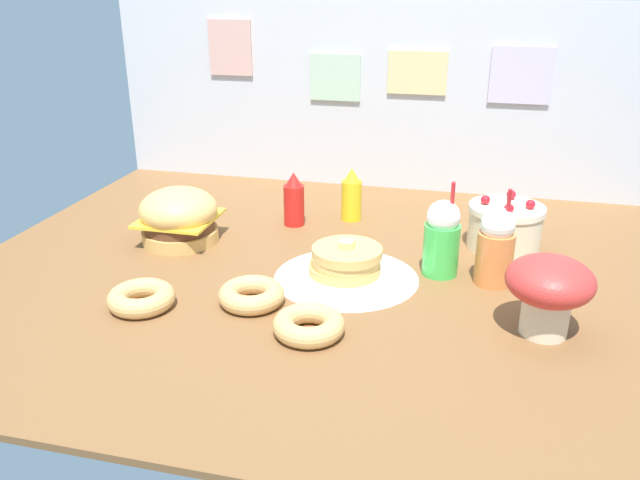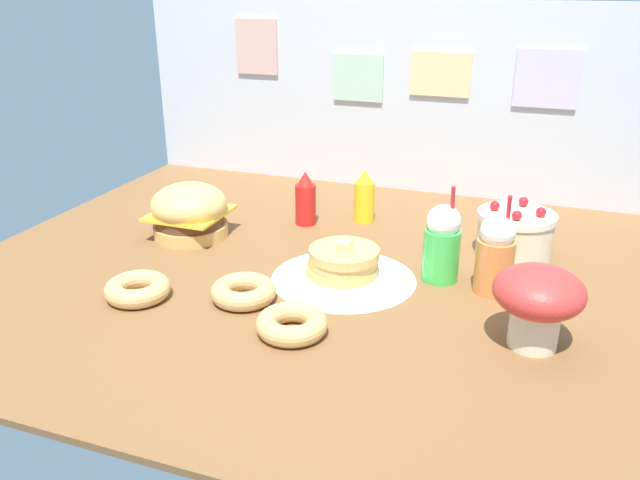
{
  "view_description": "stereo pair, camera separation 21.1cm",
  "coord_description": "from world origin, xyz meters",
  "px_view_note": "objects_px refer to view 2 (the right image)",
  "views": [
    {
      "loc": [
        0.45,
        -1.89,
        0.91
      ],
      "look_at": [
        -0.02,
        0.01,
        0.1
      ],
      "focal_mm": 35.97,
      "sensor_mm": 36.0,
      "label": 1
    },
    {
      "loc": [
        0.65,
        -1.82,
        0.91
      ],
      "look_at": [
        -0.02,
        0.01,
        0.1
      ],
      "focal_mm": 35.97,
      "sensor_mm": 36.0,
      "label": 2
    }
  ],
  "objects_px": {
    "layer_cake": "(515,234)",
    "mustard_bottle": "(364,197)",
    "burger": "(190,212)",
    "mushroom_stool": "(538,299)",
    "donut_vanilla": "(292,323)",
    "pancake_stack": "(343,266)",
    "donut_chocolate": "(244,291)",
    "cream_soda_cup": "(442,243)",
    "orange_float_cup": "(495,254)",
    "donut_pink_glaze": "(138,288)",
    "ketchup_bottle": "(305,200)"
  },
  "relations": [
    {
      "from": "layer_cake",
      "to": "donut_pink_glaze",
      "type": "relative_size",
      "value": 1.34
    },
    {
      "from": "pancake_stack",
      "to": "donut_chocolate",
      "type": "bearing_deg",
      "value": -134.84
    },
    {
      "from": "donut_vanilla",
      "to": "cream_soda_cup",
      "type": "bearing_deg",
      "value": 56.52
    },
    {
      "from": "pancake_stack",
      "to": "layer_cake",
      "type": "height_order",
      "value": "layer_cake"
    },
    {
      "from": "donut_vanilla",
      "to": "mushroom_stool",
      "type": "relative_size",
      "value": 0.85
    },
    {
      "from": "mustard_bottle",
      "to": "cream_soda_cup",
      "type": "xyz_separation_m",
      "value": [
        0.38,
        -0.43,
        0.03
      ]
    },
    {
      "from": "cream_soda_cup",
      "to": "mushroom_stool",
      "type": "bearing_deg",
      "value": -46.53
    },
    {
      "from": "donut_pink_glaze",
      "to": "orange_float_cup",
      "type": "bearing_deg",
      "value": 22.38
    },
    {
      "from": "mustard_bottle",
      "to": "orange_float_cup",
      "type": "relative_size",
      "value": 0.67
    },
    {
      "from": "burger",
      "to": "donut_pink_glaze",
      "type": "relative_size",
      "value": 1.43
    },
    {
      "from": "burger",
      "to": "layer_cake",
      "type": "xyz_separation_m",
      "value": [
        1.16,
        0.22,
        -0.01
      ]
    },
    {
      "from": "pancake_stack",
      "to": "cream_soda_cup",
      "type": "relative_size",
      "value": 1.13
    },
    {
      "from": "donut_vanilla",
      "to": "orange_float_cup",
      "type": "bearing_deg",
      "value": 42.79
    },
    {
      "from": "orange_float_cup",
      "to": "burger",
      "type": "bearing_deg",
      "value": 175.71
    },
    {
      "from": "pancake_stack",
      "to": "mushroom_stool",
      "type": "bearing_deg",
      "value": -19.29
    },
    {
      "from": "burger",
      "to": "ketchup_bottle",
      "type": "distance_m",
      "value": 0.45
    },
    {
      "from": "cream_soda_cup",
      "to": "mushroom_stool",
      "type": "height_order",
      "value": "cream_soda_cup"
    },
    {
      "from": "donut_pink_glaze",
      "to": "donut_vanilla",
      "type": "height_order",
      "value": "same"
    },
    {
      "from": "pancake_stack",
      "to": "donut_pink_glaze",
      "type": "xyz_separation_m",
      "value": [
        -0.55,
        -0.33,
        -0.02
      ]
    },
    {
      "from": "ketchup_bottle",
      "to": "donut_vanilla",
      "type": "bearing_deg",
      "value": -71.36
    },
    {
      "from": "donut_vanilla",
      "to": "mushroom_stool",
      "type": "distance_m",
      "value": 0.65
    },
    {
      "from": "donut_vanilla",
      "to": "mushroom_stool",
      "type": "xyz_separation_m",
      "value": [
        0.62,
        0.16,
        0.11
      ]
    },
    {
      "from": "layer_cake",
      "to": "mushroom_stool",
      "type": "height_order",
      "value": "mushroom_stool"
    },
    {
      "from": "donut_pink_glaze",
      "to": "donut_vanilla",
      "type": "bearing_deg",
      "value": -3.93
    },
    {
      "from": "burger",
      "to": "mushroom_stool",
      "type": "bearing_deg",
      "value": -16.56
    },
    {
      "from": "pancake_stack",
      "to": "cream_soda_cup",
      "type": "height_order",
      "value": "cream_soda_cup"
    },
    {
      "from": "ketchup_bottle",
      "to": "donut_vanilla",
      "type": "distance_m",
      "value": 0.85
    },
    {
      "from": "mustard_bottle",
      "to": "mushroom_stool",
      "type": "bearing_deg",
      "value": -47.65
    },
    {
      "from": "donut_pink_glaze",
      "to": "donut_chocolate",
      "type": "bearing_deg",
      "value": 17.27
    },
    {
      "from": "burger",
      "to": "donut_pink_glaze",
      "type": "distance_m",
      "value": 0.51
    },
    {
      "from": "donut_vanilla",
      "to": "mushroom_stool",
      "type": "bearing_deg",
      "value": 14.63
    },
    {
      "from": "donut_chocolate",
      "to": "donut_vanilla",
      "type": "height_order",
      "value": "same"
    },
    {
      "from": "mushroom_stool",
      "to": "donut_pink_glaze",
      "type": "bearing_deg",
      "value": -173.68
    },
    {
      "from": "pancake_stack",
      "to": "donut_chocolate",
      "type": "xyz_separation_m",
      "value": [
        -0.24,
        -0.24,
        -0.02
      ]
    },
    {
      "from": "layer_cake",
      "to": "mustard_bottle",
      "type": "height_order",
      "value": "mustard_bottle"
    },
    {
      "from": "donut_chocolate",
      "to": "mushroom_stool",
      "type": "bearing_deg",
      "value": 2.08
    },
    {
      "from": "donut_chocolate",
      "to": "mushroom_stool",
      "type": "distance_m",
      "value": 0.84
    },
    {
      "from": "mustard_bottle",
      "to": "donut_pink_glaze",
      "type": "distance_m",
      "value": 0.99
    },
    {
      "from": "layer_cake",
      "to": "orange_float_cup",
      "type": "xyz_separation_m",
      "value": [
        -0.04,
        -0.3,
        0.04
      ]
    },
    {
      "from": "donut_pink_glaze",
      "to": "donut_chocolate",
      "type": "xyz_separation_m",
      "value": [
        0.31,
        0.1,
        0.0
      ]
    },
    {
      "from": "burger",
      "to": "mustard_bottle",
      "type": "bearing_deg",
      "value": 33.81
    },
    {
      "from": "pancake_stack",
      "to": "donut_vanilla",
      "type": "distance_m",
      "value": 0.37
    },
    {
      "from": "mustard_bottle",
      "to": "donut_chocolate",
      "type": "xyz_separation_m",
      "value": [
        -0.15,
        -0.78,
        -0.07
      ]
    },
    {
      "from": "burger",
      "to": "pancake_stack",
      "type": "xyz_separation_m",
      "value": [
        0.66,
        -0.16,
        -0.05
      ]
    },
    {
      "from": "layer_cake",
      "to": "orange_float_cup",
      "type": "bearing_deg",
      "value": -97.25
    },
    {
      "from": "layer_cake",
      "to": "mustard_bottle",
      "type": "xyz_separation_m",
      "value": [
        -0.59,
        0.16,
        0.02
      ]
    },
    {
      "from": "orange_float_cup",
      "to": "donut_pink_glaze",
      "type": "distance_m",
      "value": 1.09
    },
    {
      "from": "cream_soda_cup",
      "to": "orange_float_cup",
      "type": "relative_size",
      "value": 1.0
    },
    {
      "from": "layer_cake",
      "to": "mustard_bottle",
      "type": "distance_m",
      "value": 0.61
    },
    {
      "from": "burger",
      "to": "donut_vanilla",
      "type": "distance_m",
      "value": 0.83
    }
  ]
}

